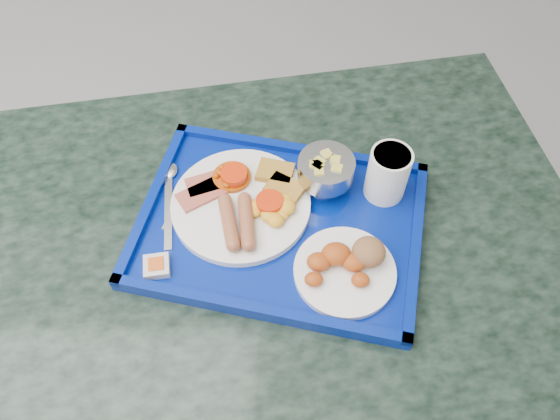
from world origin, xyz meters
name	(u,v)px	position (x,y,z in m)	size (l,w,h in m)	color
table	(259,283)	(1.19, 0.49, 0.55)	(1.32, 1.01, 0.74)	gray
tray	(280,225)	(1.23, 0.50, 0.75)	(0.56, 0.45, 0.03)	navy
main_plate	(245,202)	(1.17, 0.54, 0.77)	(0.25, 0.25, 0.04)	white
bread_plate	(347,265)	(1.34, 0.41, 0.78)	(0.17, 0.17, 0.06)	white
fruit_bowl	(326,170)	(1.31, 0.59, 0.81)	(0.10, 0.10, 0.07)	#AFAFB1
juice_cup	(388,173)	(1.42, 0.58, 0.82)	(0.07, 0.07, 0.10)	white
spoon	(172,179)	(1.03, 0.59, 0.76)	(0.06, 0.16, 0.01)	#AFAFB1
knife	(168,204)	(1.03, 0.54, 0.76)	(0.01, 0.20, 0.00)	#AFAFB1
jam_packet	(157,266)	(1.03, 0.41, 0.77)	(0.05, 0.05, 0.02)	silver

